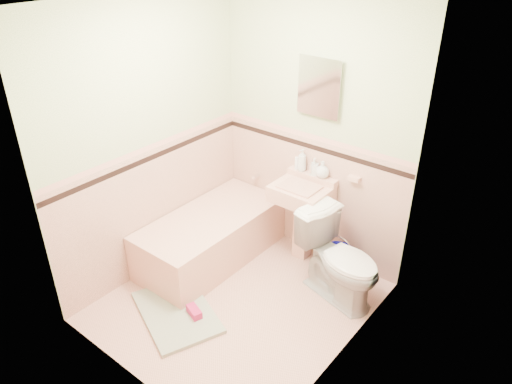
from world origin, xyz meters
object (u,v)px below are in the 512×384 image
Objects in this scene: toilet at (341,259)px; shoe at (194,312)px; bucket at (338,260)px; soap_bottle_mid at (314,167)px; soap_bottle_right at (323,169)px; medicine_cabinet at (320,87)px; soap_bottle_left at (302,160)px; bathtub at (211,238)px; sink at (300,223)px.

shoe is at bearing 155.52° from toilet.
shoe is at bearing -115.52° from bucket.
bucket is at bearing 44.82° from toilet.
soap_bottle_right is (0.09, 0.00, -0.00)m from soap_bottle_mid.
soap_bottle_right is 0.85m from toilet.
soap_bottle_right reaches higher than toilet.
medicine_cabinet is 2.83× the size of shoe.
bucket is at bearing -12.89° from soap_bottle_left.
bathtub is 1.28m from soap_bottle_right.
soap_bottle_left is at bearing 105.88° from shoe.
soap_bottle_right reaches higher than bucket.
soap_bottle_left is 1.33× the size of soap_bottle_mid.
sink is 0.58m from soap_bottle_right.
toilet is (0.58, -0.42, -0.55)m from soap_bottle_mid.
soap_bottle_mid is at bearing 0.00° from soap_bottle_left.
bathtub is 5.71× the size of bucket.
bathtub is 1.89× the size of toilet.
soap_bottle_left is at bearing 73.57° from toilet.
medicine_cabinet is at bearing 66.73° from toilet.
toilet is 1.33m from shoe.
shoe is (-0.22, -1.43, -0.89)m from soap_bottle_mid.
soap_bottle_left reaches higher than soap_bottle_right.
bucket is (-0.18, 0.30, -0.27)m from toilet.
soap_bottle_left is 1.70m from shoe.
sink reaches higher than bucket.
medicine_cabinet is 2.84× the size of soap_bottle_mid.
soap_bottle_left is 1.35× the size of soap_bottle_right.
toilet is (0.59, -0.45, -1.30)m from medicine_cabinet.
toilet is 0.44m from bucket.
sink is at bearing -55.48° from soap_bottle_left.
shoe is at bearing -99.47° from sink.
sink reaches higher than shoe.
sink is 0.50m from bucket.
toilet is (0.72, -0.42, -0.58)m from soap_bottle_left.
soap_bottle_right is at bearing 59.84° from sink.
soap_bottle_right is (0.78, 0.71, 0.73)m from bathtub.
soap_bottle_left is at bearing 180.00° from soap_bottle_right.
soap_bottle_left is at bearing 124.52° from sink.
soap_bottle_mid reaches higher than shoe.
soap_bottle_right is (0.23, 0.00, -0.03)m from soap_bottle_left.
toilet is at bearing 70.82° from shoe.
soap_bottle_left is at bearing 167.11° from bucket.
bathtub is 1.25m from bucket.
soap_bottle_left is 1.01m from toilet.
soap_bottle_left is at bearing 180.00° from soap_bottle_mid.
bucket is at bearing 7.78° from sink.
medicine_cabinet is 1.63m from bucket.
soap_bottle_mid is at bearing -67.29° from medicine_cabinet.
soap_bottle_left reaches higher than toilet.
bucket is at bearing 83.74° from shoe.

